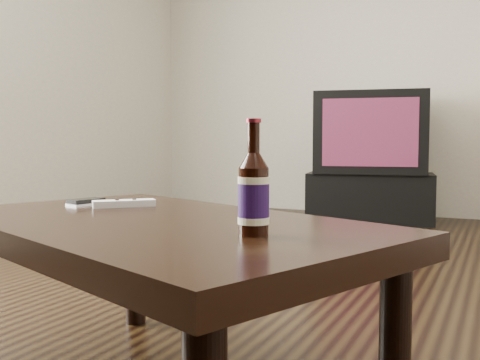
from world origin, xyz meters
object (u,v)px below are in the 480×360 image
at_px(tv_stand, 370,197).
at_px(remote, 124,203).
at_px(coffee_table, 155,243).
at_px(tv, 371,133).
at_px(beer_bottle, 254,194).
at_px(phone, 86,202).

relative_size(tv_stand, remote, 5.85).
bearing_deg(tv_stand, coffee_table, -97.00).
height_order(tv_stand, tv, tv).
distance_m(tv_stand, beer_bottle, 3.35).
distance_m(tv_stand, coffee_table, 3.20).
distance_m(tv, remote, 3.02).
xyz_separation_m(phone, remote, (0.13, 0.01, 0.00)).
bearing_deg(phone, coffee_table, -11.14).
height_order(coffee_table, phone, phone).
height_order(beer_bottle, phone, beer_bottle).
bearing_deg(phone, remote, 18.18).
xyz_separation_m(tv, phone, (-0.19, -3.02, -0.24)).
bearing_deg(tv, remote, -101.10).
bearing_deg(tv, beer_bottle, -91.84).
bearing_deg(remote, tv_stand, 134.92).
xyz_separation_m(tv_stand, phone, (-0.18, -3.02, 0.25)).
height_order(beer_bottle, remote, beer_bottle).
height_order(tv, beer_bottle, tv).
bearing_deg(tv, tv_stand, 90.00).
height_order(tv_stand, coffee_table, coffee_table).
height_order(tv, phone, tv).
xyz_separation_m(tv_stand, remote, (-0.05, -3.02, 0.25)).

